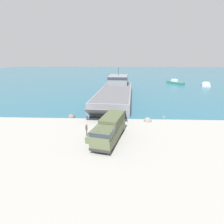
% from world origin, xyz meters
% --- Properties ---
extents(ground_plane, '(240.00, 240.00, 0.00)m').
position_xyz_m(ground_plane, '(0.00, 0.00, 0.00)').
color(ground_plane, gray).
extents(water_surface, '(240.00, 180.00, 0.01)m').
position_xyz_m(water_surface, '(0.00, 94.65, 0.00)').
color(water_surface, '#285B70').
rests_on(water_surface, ground_plane).
extents(landing_craft, '(10.33, 33.71, 7.56)m').
position_xyz_m(landing_craft, '(0.54, 22.53, 1.85)').
color(landing_craft, gray).
rests_on(landing_craft, ground_plane).
extents(military_truck, '(4.37, 8.54, 3.05)m').
position_xyz_m(military_truck, '(0.22, -3.79, 1.63)').
color(military_truck, '#566042').
rests_on(military_truck, ground_plane).
extents(soldier_on_ramp, '(0.27, 0.46, 1.75)m').
position_xyz_m(soldier_on_ramp, '(-3.11, -2.53, 1.02)').
color(soldier_on_ramp, '#4C4738').
rests_on(soldier_on_ramp, ground_plane).
extents(moored_boat_a, '(6.05, 9.20, 1.47)m').
position_xyz_m(moored_boat_a, '(35.20, 44.29, 0.49)').
color(moored_boat_a, '#B7BABF').
rests_on(moored_boat_a, ground_plane).
extents(moored_boat_b, '(5.82, 8.00, 1.89)m').
position_xyz_m(moored_boat_b, '(24.76, 49.02, 0.63)').
color(moored_boat_b, '#2D7060').
rests_on(moored_boat_b, ground_plane).
extents(mooring_bollard, '(0.29, 0.29, 0.72)m').
position_xyz_m(mooring_bollard, '(-4.18, 3.81, 0.39)').
color(mooring_bollard, '#333338').
rests_on(mooring_bollard, ground_plane).
extents(cargo_crate, '(1.08, 1.18, 0.80)m').
position_xyz_m(cargo_crate, '(-2.36, -4.65, 0.40)').
color(cargo_crate, '#566042').
rests_on(cargo_crate, ground_plane).
extents(shoreline_rock_a, '(0.71, 0.71, 0.71)m').
position_xyz_m(shoreline_rock_a, '(9.65, 5.52, 0.00)').
color(shoreline_rock_a, '#66605B').
rests_on(shoreline_rock_a, ground_plane).
extents(shoreline_rock_b, '(1.24, 1.24, 1.24)m').
position_xyz_m(shoreline_rock_b, '(-7.33, 5.16, 0.00)').
color(shoreline_rock_b, '#66605B').
rests_on(shoreline_rock_b, ground_plane).
extents(shoreline_rock_c, '(1.37, 1.37, 1.37)m').
position_xyz_m(shoreline_rock_c, '(6.42, 3.65, 0.00)').
color(shoreline_rock_c, gray).
rests_on(shoreline_rock_c, ground_plane).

